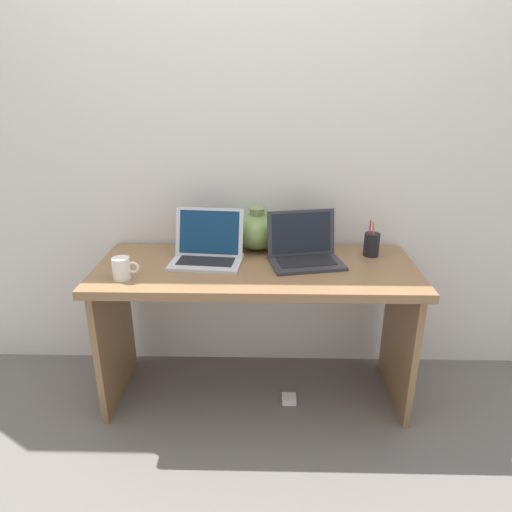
% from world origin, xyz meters
% --- Properties ---
extents(ground_plane, '(6.00, 6.00, 0.00)m').
position_xyz_m(ground_plane, '(0.00, 0.00, 0.00)').
color(ground_plane, slate).
extents(back_wall, '(4.40, 0.04, 2.40)m').
position_xyz_m(back_wall, '(0.00, 0.34, 1.20)').
color(back_wall, silver).
rests_on(back_wall, ground).
extents(desk, '(1.50, 0.59, 0.71)m').
position_xyz_m(desk, '(0.00, 0.00, 0.56)').
color(desk, olive).
rests_on(desk, ground).
extents(laptop_left, '(0.35, 0.27, 0.24)m').
position_xyz_m(laptop_left, '(-0.23, 0.07, 0.78)').
color(laptop_left, silver).
rests_on(laptop_left, desk).
extents(laptop_right, '(0.37, 0.30, 0.23)m').
position_xyz_m(laptop_right, '(0.23, 0.07, 0.77)').
color(laptop_right, '#333338').
rests_on(laptop_right, desk).
extents(green_vase, '(0.23, 0.23, 0.21)m').
position_xyz_m(green_vase, '(0.00, 0.24, 0.81)').
color(green_vase, '#75934C').
rests_on(green_vase, desk).
extents(coffee_mug, '(0.12, 0.08, 0.10)m').
position_xyz_m(coffee_mug, '(-0.58, -0.16, 0.76)').
color(coffee_mug, white).
rests_on(coffee_mug, desk).
extents(pen_cup, '(0.08, 0.08, 0.18)m').
position_xyz_m(pen_cup, '(0.56, 0.15, 0.77)').
color(pen_cup, black).
rests_on(pen_cup, desk).
extents(power_brick, '(0.07, 0.07, 0.03)m').
position_xyz_m(power_brick, '(0.17, -0.07, 0.01)').
color(power_brick, white).
rests_on(power_brick, ground).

